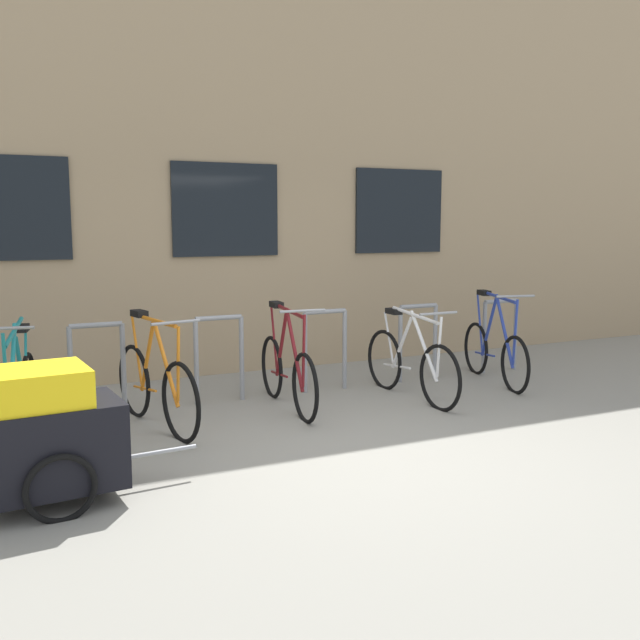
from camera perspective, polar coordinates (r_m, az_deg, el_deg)
ground_plane at (r=5.91m, az=2.33°, el=-10.25°), size 42.00×42.00×0.00m
storefront_building at (r=11.22m, az=-11.98°, el=15.95°), size 28.00×5.27×6.89m
bike_rack at (r=7.50m, az=-3.73°, el=-2.16°), size 6.53×0.05×0.90m
bicycle_teal at (r=6.49m, az=-23.06°, el=-5.74°), size 0.50×1.70×1.07m
bicycle_orange at (r=6.55m, az=-13.09°, el=-5.11°), size 0.50×1.68×1.05m
bicycle_blue at (r=8.42m, az=13.86°, el=-2.37°), size 0.54×1.63×1.08m
bicycle_white at (r=7.49m, az=7.28°, el=-3.49°), size 0.44×1.71×0.99m
bicycle_maroon at (r=7.05m, az=-2.68°, el=-4.08°), size 0.44×1.69×1.06m
bike_trailer at (r=4.99m, az=-21.19°, el=-8.52°), size 1.47×0.74×0.93m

